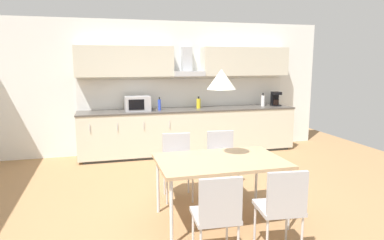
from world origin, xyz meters
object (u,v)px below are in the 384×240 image
Objects in this scene: chair_near_left at (217,211)px; pendant_lamp at (221,79)px; dining_table at (220,163)px; chair_far_left at (177,159)px; bottle_white at (263,101)px; coffee_maker at (275,99)px; chair_near_right at (282,203)px; chair_far_right at (222,156)px; bottle_yellow at (199,103)px; microwave at (138,104)px; bottle_blue at (159,105)px.

chair_near_left is 1.44m from pendant_lamp.
chair_far_left is at bearing 110.35° from dining_table.
bottle_white is at bearing 56.18° from pendant_lamp.
coffee_maker is 0.34× the size of chair_near_right.
bottle_yellow is at bearing 82.32° from chair_far_right.
bottle_yellow is 3.17m from dining_table.
chair_far_right is at bearing -132.36° from coffee_maker.
coffee_maker is 0.34× the size of chair_near_left.
bottle_yellow reaches higher than chair_near_right.
pendant_lamp is at bearing -78.71° from microwave.
chair_far_left is at bearing 89.58° from chair_near_left.
pendant_lamp is at bearing 0.00° from dining_table.
microwave reaches higher than chair_far_left.
chair_near_right is at bearing 0.03° from chair_near_left.
bottle_yellow is 3.98m from chair_near_right.
coffee_maker is at bearing 0.51° from microwave.
coffee_maker is 0.34× the size of chair_far_left.
bottle_white is (2.66, 0.04, -0.02)m from microwave.
pendant_lamp reaches higher than chair_near_left.
bottle_white is 2.86m from chair_far_right.
bottle_yellow is at bearing 179.17° from coffee_maker.
dining_table is at bearing -69.65° from chair_far_left.
coffee_maker is 1.17× the size of bottle_blue.
chair_near_left is 2.72× the size of pendant_lamp.
bottle_yellow is at bearing 85.39° from chair_near_right.
bottle_blue reaches higher than chair_far_left.
chair_near_right is (0.64, 0.00, 0.00)m from chair_near_left.
chair_far_left is at bearing -140.28° from coffee_maker.
dining_table is (0.19, -3.01, -0.32)m from bottle_blue.
pendant_lamp reaches higher than bottle_yellow.
chair_near_right is (-0.02, -1.70, 0.00)m from chair_far_right.
bottle_white reaches higher than chair_near_right.
coffee_maker is at bearing 47.64° from chair_far_right.
coffee_maker is 1.72m from bottle_yellow.
pendant_lamp is (0.00, 0.00, 0.95)m from dining_table.
microwave reaches higher than bottle_yellow.
bottle_blue is (-2.53, -0.05, -0.04)m from coffee_maker.
microwave reaches higher than dining_table.
pendant_lamp is at bearing 68.91° from chair_near_left.
bottle_blue is (-0.82, -0.08, 0.01)m from bottle_yellow.
chair_near_right reaches higher than dining_table.
pendant_lamp reaches higher than dining_table.
chair_far_left is (-0.63, 1.70, 0.00)m from chair_near_right.
coffee_maker is at bearing 52.53° from pendant_lamp.
bottle_blue is 0.29× the size of chair_near_right.
coffee_maker is 0.94× the size of pendant_lamp.
bottle_yellow is at bearing 67.07° from chair_far_left.
pendant_lamp reaches higher than chair_far_left.
chair_far_left is 1.44m from pendant_lamp.
microwave is 4.02m from chair_near_right.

